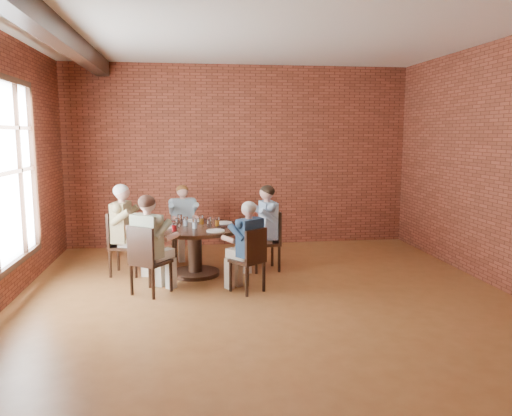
{
  "coord_description": "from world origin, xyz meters",
  "views": [
    {
      "loc": [
        -0.98,
        -5.98,
        2.12
      ],
      "look_at": [
        -0.03,
        1.0,
        1.07
      ],
      "focal_mm": 35.0,
      "sensor_mm": 36.0,
      "label": 1
    }
  ],
  "objects": [
    {
      "name": "plate_b",
      "position": [
        -0.91,
        1.92,
        0.76
      ],
      "size": [
        0.26,
        0.26,
        0.01
      ],
      "primitive_type": "cylinder",
      "color": "white",
      "rests_on": "dining_table"
    },
    {
      "name": "diner_b",
      "position": [
        -1.08,
        2.54,
        0.63
      ],
      "size": [
        0.57,
        0.66,
        1.26
      ],
      "primitive_type": null,
      "rotation": [
        0.0,
        0.0,
        0.16
      ],
      "color": "#7E95A0",
      "rests_on": "floor"
    },
    {
      "name": "glass_e",
      "position": [
        -1.15,
        1.37,
        0.82
      ],
      "size": [
        0.07,
        0.07,
        0.14
      ],
      "primitive_type": "cylinder",
      "color": "white",
      "rests_on": "dining_table"
    },
    {
      "name": "diner_a",
      "position": [
        0.18,
        1.57,
        0.67
      ],
      "size": [
        0.71,
        0.61,
        1.34
      ],
      "primitive_type": null,
      "rotation": [
        0.0,
        0.0,
        -1.44
      ],
      "color": "#365D8E",
      "rests_on": "floor"
    },
    {
      "name": "glass_a",
      "position": [
        -0.68,
        1.42,
        0.82
      ],
      "size": [
        0.07,
        0.07,
        0.14
      ],
      "primitive_type": "cylinder",
      "color": "white",
      "rests_on": "dining_table"
    },
    {
      "name": "plate_c",
      "position": [
        -1.29,
        1.44,
        0.76
      ],
      "size": [
        0.26,
        0.26,
        0.01
      ],
      "primitive_type": "cylinder",
      "color": "white",
      "rests_on": "dining_table"
    },
    {
      "name": "glass_f",
      "position": [
        -1.19,
        1.08,
        0.82
      ],
      "size": [
        0.07,
        0.07,
        0.14
      ],
      "primitive_type": "cylinder",
      "color": "white",
      "rests_on": "dining_table"
    },
    {
      "name": "ceiling",
      "position": [
        0.0,
        0.0,
        3.4
      ],
      "size": [
        7.0,
        7.0,
        0.0
      ],
      "primitive_type": "plane",
      "rotation": [
        3.14,
        0.0,
        0.0
      ],
      "color": "white",
      "rests_on": "wall_back"
    },
    {
      "name": "dining_table",
      "position": [
        -0.9,
        1.43,
        0.53
      ],
      "size": [
        1.46,
        1.46,
        0.75
      ],
      "color": "black",
      "rests_on": "floor"
    },
    {
      "name": "wall_front",
      "position": [
        0.0,
        -3.5,
        1.7
      ],
      "size": [
        7.0,
        0.0,
        7.0
      ],
      "primitive_type": "plane",
      "rotation": [
        -1.57,
        0.0,
        0.0
      ],
      "color": "brown",
      "rests_on": "ground"
    },
    {
      "name": "plate_a",
      "position": [
        -0.45,
        1.65,
        0.76
      ],
      "size": [
        0.26,
        0.26,
        0.01
      ],
      "primitive_type": "cylinder",
      "color": "white",
      "rests_on": "dining_table"
    },
    {
      "name": "chair_c",
      "position": [
        -2.02,
        1.63,
        0.52
      ],
      "size": [
        0.52,
        0.52,
        0.96
      ],
      "rotation": [
        0.0,
        0.0,
        1.39
      ],
      "color": "black",
      "rests_on": "floor"
    },
    {
      "name": "diner_c",
      "position": [
        -1.93,
        1.61,
        0.69
      ],
      "size": [
        0.77,
        0.66,
        1.37
      ],
      "primitive_type": null,
      "rotation": [
        0.0,
        0.0,
        1.39
      ],
      "color": "brown",
      "rests_on": "floor"
    },
    {
      "name": "floor",
      "position": [
        0.0,
        0.0,
        0.0
      ],
      "size": [
        7.0,
        7.0,
        0.0
      ],
      "primitive_type": "plane",
      "color": "brown",
      "rests_on": "ground"
    },
    {
      "name": "diner_d",
      "position": [
        -1.5,
        0.62,
        0.67
      ],
      "size": [
        0.81,
        0.84,
        1.33
      ],
      "primitive_type": null,
      "rotation": [
        0.0,
        0.0,
        2.51
      ],
      "color": "#A0937D",
      "rests_on": "floor"
    },
    {
      "name": "plate_d",
      "position": [
        -0.61,
        1.01,
        0.76
      ],
      "size": [
        0.26,
        0.26,
        0.01
      ],
      "primitive_type": "cylinder",
      "color": "white",
      "rests_on": "dining_table"
    },
    {
      "name": "ceiling_beam",
      "position": [
        -2.45,
        0.0,
        3.27
      ],
      "size": [
        0.22,
        6.9,
        0.26
      ],
      "primitive_type": "cube",
      "color": "black",
      "rests_on": "ceiling"
    },
    {
      "name": "chair_b",
      "position": [
        -1.09,
        2.62,
        0.49
      ],
      "size": [
        0.45,
        0.45,
        0.89
      ],
      "rotation": [
        0.0,
        0.0,
        0.16
      ],
      "color": "black",
      "rests_on": "floor"
    },
    {
      "name": "glass_b",
      "position": [
        -0.79,
        1.61,
        0.82
      ],
      "size": [
        0.07,
        0.07,
        0.14
      ],
      "primitive_type": "cylinder",
      "color": "white",
      "rests_on": "dining_table"
    },
    {
      "name": "glass_g",
      "position": [
        -0.9,
        1.27,
        0.82
      ],
      "size": [
        0.07,
        0.07,
        0.14
      ],
      "primitive_type": "cylinder",
      "color": "white",
      "rests_on": "dining_table"
    },
    {
      "name": "wall_back",
      "position": [
        0.0,
        3.5,
        1.7
      ],
      "size": [
        7.0,
        0.0,
        7.0
      ],
      "primitive_type": "plane",
      "rotation": [
        1.57,
        0.0,
        0.0
      ],
      "color": "brown",
      "rests_on": "ground"
    },
    {
      "name": "chair_e",
      "position": [
        -0.17,
        0.47,
        0.48
      ],
      "size": [
        0.53,
        0.53,
        0.88
      ],
      "rotation": [
        0.0,
        0.0,
        3.79
      ],
      "color": "black",
      "rests_on": "floor"
    },
    {
      "name": "smartphone",
      "position": [
        -0.47,
        1.3,
        0.75
      ],
      "size": [
        0.1,
        0.15,
        0.01
      ],
      "primitive_type": "cube",
      "rotation": [
        0.0,
        0.0,
        -0.16
      ],
      "color": "black",
      "rests_on": "dining_table"
    },
    {
      "name": "diner_e",
      "position": [
        -0.21,
        0.52,
        0.62
      ],
      "size": [
        0.72,
        0.74,
        1.24
      ],
      "primitive_type": null,
      "rotation": [
        0.0,
        0.0,
        3.79
      ],
      "color": "navy",
      "rests_on": "floor"
    },
    {
      "name": "glass_d",
      "position": [
        -1.03,
        1.49,
        0.82
      ],
      "size": [
        0.07,
        0.07,
        0.14
      ],
      "primitive_type": "cylinder",
      "color": "white",
      "rests_on": "dining_table"
    },
    {
      "name": "glass_c",
      "position": [
        -1.12,
        1.71,
        0.82
      ],
      "size": [
        0.07,
        0.07,
        0.14
      ],
      "primitive_type": "cylinder",
      "color": "white",
      "rests_on": "dining_table"
    },
    {
      "name": "window",
      "position": [
        -3.18,
        0.4,
        1.65
      ],
      "size": [
        0.1,
        2.16,
        2.36
      ],
      "color": "white",
      "rests_on": "wall_left"
    },
    {
      "name": "glass_h",
      "position": [
        -0.56,
        1.42,
        0.82
      ],
      "size": [
        0.07,
        0.07,
        0.14
      ],
      "primitive_type": "cylinder",
      "color": "white",
      "rests_on": "dining_table"
    },
    {
      "name": "chair_d",
      "position": [
        -1.55,
        0.55,
        0.51
      ],
      "size": [
        0.6,
        0.6,
        0.94
      ],
      "rotation": [
        0.0,
        0.0,
        2.51
      ],
      "color": "black",
      "rests_on": "floor"
    },
    {
      "name": "chair_a",
      "position": [
        0.27,
        1.58,
        0.51
      ],
      "size": [
        0.48,
        0.48,
        0.94
      ],
      "rotation": [
        0.0,
        0.0,
        -1.44
      ],
      "color": "black",
      "rests_on": "floor"
    }
  ]
}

